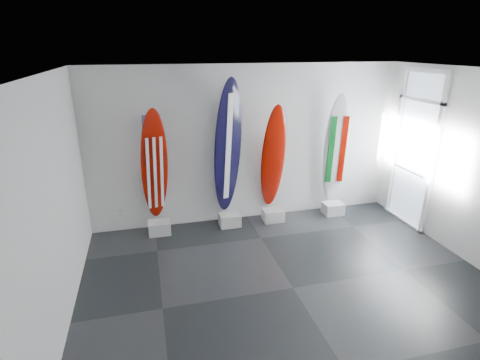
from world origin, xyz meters
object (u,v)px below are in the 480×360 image
object	(u,v)px
surfboard_swiss	(273,158)
surfboard_italy	(336,150)
surfboard_usa	(155,166)
surfboard_navy	(228,148)

from	to	relation	value
surfboard_swiss	surfboard_italy	bearing A→B (deg)	-3.10
surfboard_usa	surfboard_italy	xyz separation A→B (m)	(3.52, 0.00, 0.06)
surfboard_swiss	surfboard_italy	size ratio (longest dim) A/B	0.94
surfboard_navy	surfboard_swiss	xyz separation A→B (m)	(0.88, 0.00, -0.24)
surfboard_swiss	surfboard_navy	bearing A→B (deg)	176.90
surfboard_navy	surfboard_swiss	distance (m)	0.92
surfboard_usa	surfboard_italy	bearing A→B (deg)	-11.24
surfboard_usa	surfboard_navy	distance (m)	1.35
surfboard_usa	surfboard_swiss	size ratio (longest dim) A/B	1.01
surfboard_italy	surfboard_swiss	bearing A→B (deg)	-171.50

